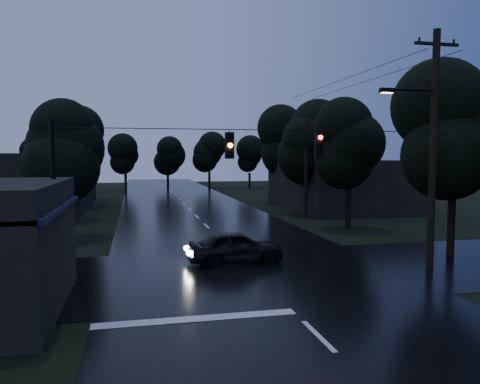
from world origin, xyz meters
name	(u,v)px	position (x,y,z in m)	size (l,w,h in m)	color
main_road	(197,217)	(0.00, 30.00, 0.00)	(12.00, 120.00, 0.02)	black
cross_street	(253,273)	(0.00, 12.00, 0.00)	(60.00, 9.00, 0.02)	black
building_far_right	(341,184)	(14.00, 34.00, 2.20)	(10.00, 14.00, 4.40)	black
building_far_left	(32,181)	(-14.00, 40.00, 2.50)	(10.00, 16.00, 5.00)	black
utility_pole_main	(431,145)	(7.41, 11.00, 5.26)	(3.50, 0.30, 10.00)	black
utility_pole_far	(306,168)	(8.30, 28.00, 3.88)	(2.00, 0.30, 7.50)	black
anchor_pole_left	(54,207)	(-7.50, 11.00, 3.00)	(0.18, 0.18, 6.00)	black
span_signals	(274,145)	(0.56, 10.99, 5.24)	(15.00, 0.37, 1.12)	black
tree_corner_near	(454,131)	(10.00, 13.00, 5.99)	(4.48, 4.48, 9.44)	black
tree_left_a	(57,148)	(-9.00, 22.00, 5.24)	(3.92, 3.92, 8.26)	black
tree_left_b	(66,145)	(-9.60, 30.00, 5.62)	(4.20, 4.20, 8.85)	black
tree_left_c	(75,143)	(-10.20, 40.00, 5.99)	(4.48, 4.48, 9.44)	black
tree_right_a	(349,143)	(9.00, 22.00, 5.62)	(4.20, 4.20, 8.85)	black
tree_right_b	(313,141)	(9.60, 30.00, 5.99)	(4.48, 4.48, 9.44)	black
tree_right_c	(282,141)	(10.20, 40.00, 6.37)	(4.76, 4.76, 10.03)	black
car	(235,247)	(-0.36, 13.91, 0.73)	(1.73, 4.31, 1.47)	black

